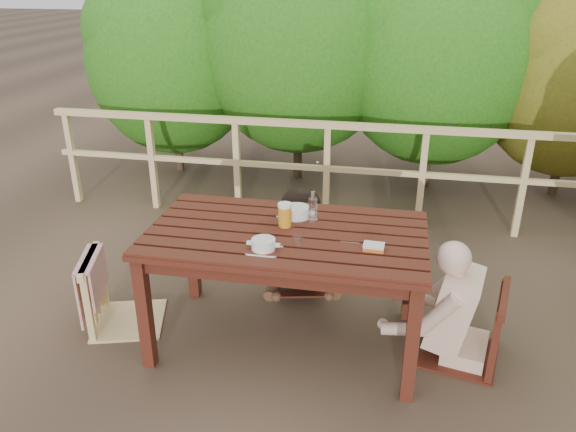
% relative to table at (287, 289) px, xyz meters
% --- Properties ---
extents(ground, '(60.00, 60.00, 0.00)m').
position_rel_table_xyz_m(ground, '(0.00, 0.00, -0.40)').
color(ground, brown).
rests_on(ground, ground).
extents(table, '(1.74, 0.98, 0.80)m').
position_rel_table_xyz_m(table, '(0.00, 0.00, 0.00)').
color(table, '#3E170E').
rests_on(table, ground).
extents(chair_left, '(0.62, 0.62, 1.00)m').
position_rel_table_xyz_m(chair_left, '(-1.15, -0.01, 0.10)').
color(chair_left, '#DBB879').
rests_on(chair_left, ground).
extents(chair_far, '(0.61, 0.61, 1.02)m').
position_rel_table_xyz_m(chair_far, '(-0.05, 0.76, 0.11)').
color(chair_far, '#3E170E').
rests_on(chair_far, ground).
extents(chair_right, '(0.58, 0.58, 0.98)m').
position_rel_table_xyz_m(chair_right, '(1.14, 0.05, 0.09)').
color(chair_right, '#3E170E').
rests_on(chair_right, ground).
extents(woman, '(0.66, 0.76, 1.32)m').
position_rel_table_xyz_m(woman, '(-0.05, 0.78, 0.26)').
color(woman, black).
rests_on(woman, ground).
extents(diner_right, '(0.75, 0.66, 1.31)m').
position_rel_table_xyz_m(diner_right, '(1.17, 0.05, 0.25)').
color(diner_right, beige).
rests_on(diner_right, ground).
extents(railing, '(5.60, 0.10, 1.01)m').
position_rel_table_xyz_m(railing, '(0.00, 2.00, 0.10)').
color(railing, '#DBB879').
rests_on(railing, ground).
extents(hedge_row, '(6.60, 1.60, 3.80)m').
position_rel_table_xyz_m(hedge_row, '(0.40, 3.20, 1.50)').
color(hedge_row, '#276114').
rests_on(hedge_row, ground).
extents(soup_near, '(0.24, 0.24, 0.08)m').
position_rel_table_xyz_m(soup_near, '(-0.08, -0.26, 0.44)').
color(soup_near, white).
rests_on(soup_near, table).
extents(soup_far, '(0.27, 0.27, 0.09)m').
position_rel_table_xyz_m(soup_far, '(0.03, 0.22, 0.45)').
color(soup_far, silver).
rests_on(soup_far, table).
extents(beer_glass, '(0.09, 0.09, 0.17)m').
position_rel_table_xyz_m(beer_glass, '(-0.02, 0.07, 0.49)').
color(beer_glass, orange).
rests_on(beer_glass, table).
extents(bottle, '(0.06, 0.06, 0.23)m').
position_rel_table_xyz_m(bottle, '(0.14, 0.15, 0.52)').
color(bottle, white).
rests_on(bottle, table).
extents(tumbler, '(0.06, 0.06, 0.07)m').
position_rel_table_xyz_m(tumbler, '(0.10, -0.17, 0.44)').
color(tumbler, white).
rests_on(tumbler, table).
extents(butter_tub, '(0.13, 0.09, 0.05)m').
position_rel_table_xyz_m(butter_tub, '(0.55, -0.15, 0.43)').
color(butter_tub, silver).
rests_on(butter_tub, table).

